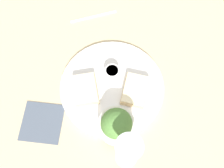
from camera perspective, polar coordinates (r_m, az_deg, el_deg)
ground_plane at (r=0.91m, az=-0.00°, el=-0.84°), size 4.00×4.00×0.00m
dinner_plate at (r=0.90m, az=-0.00°, el=-0.67°), size 0.33×0.33×0.01m
salad_bowl at (r=0.81m, az=0.91°, el=-8.27°), size 0.11×0.11×0.10m
sauce_ramekin at (r=0.90m, az=0.02°, el=2.39°), size 0.05×0.05×0.03m
cheese_toast_near at (r=0.88m, az=-5.44°, el=-1.06°), size 0.12×0.09×0.03m
cheese_toast_far at (r=0.88m, az=4.72°, el=-1.26°), size 0.13×0.12×0.03m
wine_glass at (r=0.74m, az=3.35°, el=-13.21°), size 0.07×0.07×0.17m
napkin at (r=0.90m, az=-14.04°, el=-7.56°), size 0.17×0.17×0.01m
fork at (r=1.05m, az=-3.78°, el=13.59°), size 0.03×0.17×0.01m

